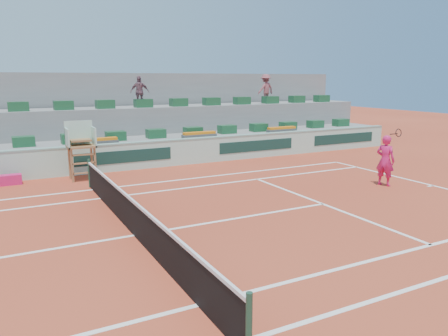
{
  "coord_description": "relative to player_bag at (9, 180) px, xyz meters",
  "views": [
    {
      "loc": [
        -2.98,
        -10.85,
        4.09
      ],
      "look_at": [
        4.0,
        2.5,
        1.0
      ],
      "focal_mm": 35.0,
      "sensor_mm": 36.0,
      "label": 1
    }
  ],
  "objects": [
    {
      "name": "seat_row_upper",
      "position": [
        2.73,
        3.89,
        2.62
      ],
      "size": [
        32.9,
        0.6,
        0.44
      ],
      "color": "#1A502B",
      "rests_on": "seating_tier_upper"
    },
    {
      "name": "ground",
      "position": [
        2.73,
        -7.81,
        -0.2
      ],
      "size": [
        90.0,
        90.0,
        0.0
      ],
      "primitive_type": "plane",
      "color": "#A5371F",
      "rests_on": "ground"
    },
    {
      "name": "spectator_mid",
      "position": [
        6.53,
        3.77,
        3.21
      ],
      "size": [
        1.01,
        0.55,
        1.63
      ],
      "primitive_type": "imported",
      "rotation": [
        0.0,
        0.0,
        2.98
      ],
      "color": "#734D57",
      "rests_on": "seating_tier_upper"
    },
    {
      "name": "stadium_back_wall",
      "position": [
        2.73,
        6.09,
        2.0
      ],
      "size": [
        36.0,
        0.4,
        4.4
      ],
      "primitive_type": "cube",
      "color": "gray",
      "rests_on": "ground"
    },
    {
      "name": "umpire_chair",
      "position": [
        2.73,
        -0.32,
        1.34
      ],
      "size": [
        1.1,
        0.9,
        2.4
      ],
      "color": "brown",
      "rests_on": "ground"
    },
    {
      "name": "tennis_player",
      "position": [
        12.97,
        -6.86,
        0.79
      ],
      "size": [
        0.68,
        0.98,
        2.28
      ],
      "color": "#D61B63",
      "rests_on": "ground"
    },
    {
      "name": "advertising_hoarding",
      "position": [
        2.76,
        0.68,
        0.43
      ],
      "size": [
        36.0,
        0.34,
        1.26
      ],
      "color": "#ACD9C2",
      "rests_on": "ground"
    },
    {
      "name": "seating_tier_lower",
      "position": [
        2.73,
        2.89,
        0.4
      ],
      "size": [
        36.0,
        4.0,
        1.2
      ],
      "primitive_type": "cube",
      "color": "gray",
      "rests_on": "ground"
    },
    {
      "name": "player_bag",
      "position": [
        0.0,
        0.0,
        0.0
      ],
      "size": [
        0.9,
        0.4,
        0.4
      ],
      "primitive_type": "cube",
      "color": "#D61B63",
      "rests_on": "ground"
    },
    {
      "name": "spectator_right",
      "position": [
        14.5,
        4.08,
        3.28
      ],
      "size": [
        1.24,
        0.86,
        1.76
      ],
      "primitive_type": "imported",
      "rotation": [
        0.0,
        0.0,
        3.33
      ],
      "color": "#90484E",
      "rests_on": "seating_tier_upper"
    },
    {
      "name": "seating_tier_upper",
      "position": [
        2.73,
        4.49,
        1.1
      ],
      "size": [
        36.0,
        2.4,
        2.6
      ],
      "primitive_type": "cube",
      "color": "gray",
      "rests_on": "ground"
    },
    {
      "name": "flower_planters",
      "position": [
        1.23,
        1.19,
        1.13
      ],
      "size": [
        26.8,
        0.36,
        0.28
      ],
      "color": "#4F4F4F",
      "rests_on": "seating_tier_lower"
    },
    {
      "name": "court_lines",
      "position": [
        2.73,
        -7.81,
        -0.19
      ],
      "size": [
        23.89,
        11.09,
        0.01
      ],
      "color": "white",
      "rests_on": "ground"
    },
    {
      "name": "seat_row_lower",
      "position": [
        2.73,
        1.99,
        1.22
      ],
      "size": [
        32.9,
        0.6,
        0.44
      ],
      "color": "#1A502B",
      "rests_on": "seating_tier_lower"
    },
    {
      "name": "tennis_net",
      "position": [
        2.73,
        -7.81,
        0.33
      ],
      "size": [
        0.1,
        11.97,
        1.1
      ],
      "color": "black",
      "rests_on": "ground"
    }
  ]
}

